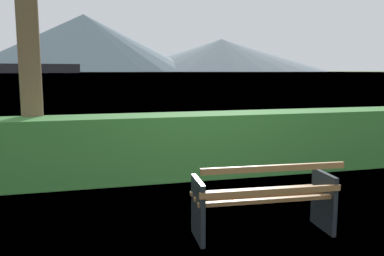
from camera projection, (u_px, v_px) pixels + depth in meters
name	position (u px, v px, depth m)	size (l,w,h in m)	color
ground_plane	(261.00, 233.00, 4.65)	(1400.00, 1400.00, 0.00)	#4C6B33
water_surface	(87.00, 73.00, 298.67)	(620.00, 620.00, 0.00)	#6B8EA3
park_bench	(264.00, 199.00, 4.54)	(1.61, 0.66, 0.87)	olive
hedge_row	(198.00, 145.00, 7.17)	(13.60, 0.84, 1.09)	#387A33
distant_hills	(75.00, 47.00, 534.54)	(680.32, 303.04, 74.01)	gray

